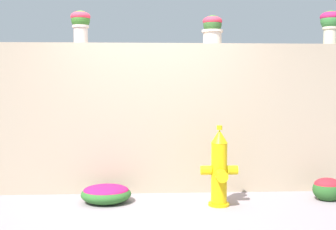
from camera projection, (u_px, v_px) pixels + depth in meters
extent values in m
plane|color=gray|center=(150.00, 215.00, 4.79)|extent=(24.00, 24.00, 0.00)
cube|color=tan|center=(149.00, 118.00, 5.82)|extent=(5.60, 0.31, 1.96)
cylinder|color=beige|center=(81.00, 34.00, 5.66)|extent=(0.18, 0.18, 0.23)
cylinder|color=beige|center=(81.00, 26.00, 5.65)|extent=(0.21, 0.21, 0.03)
sphere|color=#336422|center=(81.00, 20.00, 5.65)|extent=(0.24, 0.24, 0.24)
ellipsoid|color=#E92D40|center=(81.00, 17.00, 5.65)|extent=(0.26, 0.26, 0.13)
cylinder|color=beige|center=(212.00, 37.00, 5.82)|extent=(0.24, 0.24, 0.19)
cylinder|color=beige|center=(212.00, 31.00, 5.82)|extent=(0.29, 0.29, 0.03)
sphere|color=#2D5424|center=(212.00, 25.00, 5.81)|extent=(0.25, 0.25, 0.25)
ellipsoid|color=red|center=(212.00, 21.00, 5.81)|extent=(0.26, 0.26, 0.14)
cylinder|color=beige|center=(330.00, 36.00, 5.88)|extent=(0.17, 0.17, 0.24)
cylinder|color=beige|center=(330.00, 28.00, 5.87)|extent=(0.20, 0.20, 0.03)
sphere|color=#397F3A|center=(330.00, 20.00, 5.87)|extent=(0.26, 0.26, 0.26)
ellipsoid|color=#CC225C|center=(330.00, 17.00, 5.86)|extent=(0.27, 0.27, 0.14)
cylinder|color=yellow|center=(219.00, 204.00, 5.16)|extent=(0.25, 0.25, 0.03)
cylinder|color=yellow|center=(219.00, 174.00, 5.14)|extent=(0.19, 0.19, 0.74)
cone|color=yellow|center=(219.00, 136.00, 5.11)|extent=(0.20, 0.20, 0.16)
cylinder|color=yellow|center=(219.00, 128.00, 5.10)|extent=(0.07, 0.07, 0.05)
cylinder|color=yellow|center=(206.00, 170.00, 5.13)|extent=(0.13, 0.11, 0.11)
cylinder|color=yellow|center=(232.00, 170.00, 5.14)|extent=(0.13, 0.11, 0.11)
cylinder|color=yellow|center=(221.00, 176.00, 4.98)|extent=(0.14, 0.14, 0.14)
ellipsoid|color=#2D6428|center=(106.00, 194.00, 5.28)|extent=(0.61, 0.55, 0.22)
ellipsoid|color=#C6185D|center=(106.00, 190.00, 5.28)|extent=(0.55, 0.49, 0.12)
ellipsoid|color=#285824|center=(328.00, 190.00, 5.40)|extent=(0.37, 0.33, 0.29)
ellipsoid|color=red|center=(328.00, 184.00, 5.39)|extent=(0.33, 0.29, 0.16)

